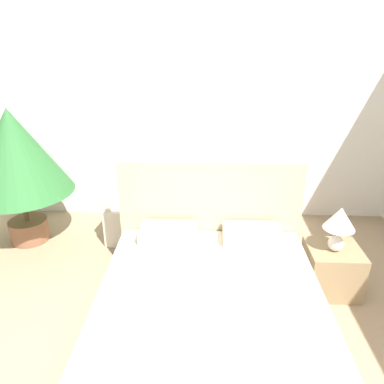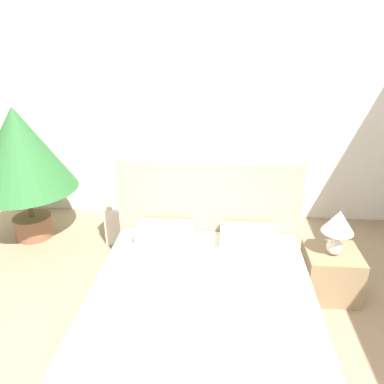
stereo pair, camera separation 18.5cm
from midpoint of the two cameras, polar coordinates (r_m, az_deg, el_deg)
wall_back at (r=5.08m, az=-1.19°, el=11.74°), size 10.00×0.06×2.90m
bed at (r=3.35m, az=1.05°, el=-16.91°), size 1.89×2.06×1.27m
armchair_near_window_left at (r=4.86m, az=-9.45°, el=-3.44°), size 0.73×0.74×0.94m
armchair_near_window_right at (r=4.77m, az=2.88°, el=-3.69°), size 0.72×0.73×0.94m
potted_palm at (r=4.89m, az=-26.39°, el=5.08°), size 1.26×1.26×1.68m
nightstand at (r=4.08m, az=19.24°, el=-11.07°), size 0.52×0.50×0.48m
table_lamp at (r=3.79m, az=20.27°, el=-4.34°), size 0.30×0.30×0.46m
side_table at (r=4.75m, az=-3.40°, el=-4.54°), size 0.35×0.35×0.49m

